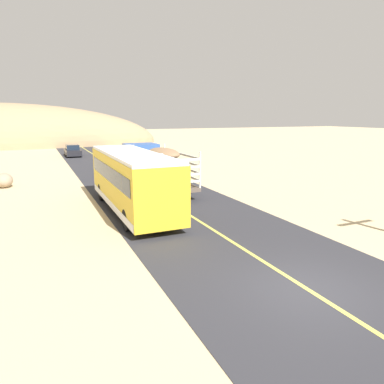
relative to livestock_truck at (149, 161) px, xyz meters
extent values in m
plane|color=#CCB284|center=(-0.62, -17.80, -1.79)|extent=(240.00, 240.00, 0.00)
cube|color=#2D2D33|center=(-0.62, -17.80, -1.78)|extent=(8.00, 120.00, 0.02)
cube|color=#D8CC4C|center=(-0.62, -17.80, -1.77)|extent=(0.16, 117.60, 0.00)
cube|color=#3359A5|center=(0.00, 2.16, 0.03)|extent=(2.50, 2.20, 2.20)
cube|color=#192333|center=(0.00, 2.16, 0.48)|extent=(2.53, 1.54, 0.70)
cube|color=brown|center=(0.00, -3.24, -1.07)|extent=(2.50, 6.40, 0.24)
cylinder|color=silver|center=(-1.19, -0.10, 0.15)|extent=(0.12, 0.12, 2.20)
cylinder|color=silver|center=(1.19, -0.10, 0.15)|extent=(0.12, 0.12, 2.20)
cylinder|color=silver|center=(-1.19, -6.38, 0.15)|extent=(0.12, 0.12, 2.20)
cylinder|color=silver|center=(1.19, -6.38, 0.15)|extent=(0.12, 0.12, 2.20)
cube|color=silver|center=(-1.21, -3.24, -0.51)|extent=(0.08, 6.30, 0.12)
cube|color=silver|center=(1.21, -3.24, -0.51)|extent=(0.08, 6.30, 0.12)
cube|color=silver|center=(0.00, -6.40, -0.51)|extent=(2.40, 0.08, 0.12)
cube|color=silver|center=(-1.21, -3.24, -0.07)|extent=(0.08, 6.30, 0.12)
cube|color=silver|center=(1.21, -3.24, -0.07)|extent=(0.08, 6.30, 0.12)
cube|color=silver|center=(0.00, -6.40, -0.07)|extent=(2.40, 0.08, 0.12)
cube|color=silver|center=(-1.21, -3.24, 0.37)|extent=(0.08, 6.30, 0.12)
cube|color=silver|center=(1.21, -3.24, 0.37)|extent=(0.08, 6.30, 0.12)
cube|color=silver|center=(0.00, -6.40, 0.37)|extent=(2.40, 0.08, 0.12)
cube|color=silver|center=(-1.21, -3.24, 0.81)|extent=(0.08, 6.30, 0.12)
cube|color=silver|center=(1.21, -3.24, 0.81)|extent=(0.08, 6.30, 0.12)
cube|color=silver|center=(0.00, -6.40, 0.81)|extent=(2.40, 0.08, 0.12)
ellipsoid|color=#8C6B4C|center=(0.00, -3.24, 0.90)|extent=(1.75, 3.84, 0.70)
cylinder|color=black|center=(-1.09, 2.16, -1.22)|extent=(0.32, 1.10, 1.10)
cylinder|color=black|center=(1.09, 2.16, -1.22)|extent=(0.32, 1.10, 1.10)
cylinder|color=black|center=(-1.09, -4.52, -1.22)|extent=(0.32, 1.10, 1.10)
cylinder|color=black|center=(1.09, -4.52, -1.22)|extent=(0.32, 1.10, 1.10)
cube|color=gold|center=(-3.11, -6.90, -0.07)|extent=(2.50, 10.00, 2.70)
cube|color=white|center=(-3.11, -6.90, 1.36)|extent=(2.45, 9.80, 0.16)
cube|color=#192333|center=(-3.11, -6.90, 0.40)|extent=(2.54, 9.20, 0.80)
cube|color=silver|center=(-3.11, -6.90, -1.22)|extent=(2.53, 9.80, 0.36)
cylinder|color=black|center=(-4.21, -3.65, -1.27)|extent=(0.30, 1.00, 1.00)
cylinder|color=black|center=(-2.01, -3.65, -1.27)|extent=(0.30, 1.00, 1.00)
cylinder|color=black|center=(-4.21, -10.15, -1.27)|extent=(0.30, 1.00, 1.00)
cylinder|color=black|center=(-2.01, -10.15, -1.27)|extent=(0.30, 1.00, 1.00)
cube|color=black|center=(-3.31, 22.06, -1.26)|extent=(1.80, 4.40, 0.70)
cube|color=#192333|center=(-3.31, 22.16, -0.61)|extent=(1.53, 2.20, 0.60)
cylinder|color=black|center=(-4.10, 23.38, -1.44)|extent=(0.22, 0.66, 0.66)
cylinder|color=black|center=(-2.52, 23.38, -1.44)|extent=(0.22, 0.66, 0.66)
cylinder|color=black|center=(-4.10, 20.74, -1.44)|extent=(0.22, 0.66, 0.66)
cylinder|color=black|center=(-2.52, 20.74, -1.44)|extent=(0.22, 0.66, 0.66)
ellipsoid|color=gray|center=(-9.98, 3.25, -1.26)|extent=(1.19, 1.57, 1.05)
camera|label=1|loc=(-7.80, -25.36, 3.38)|focal=33.13mm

